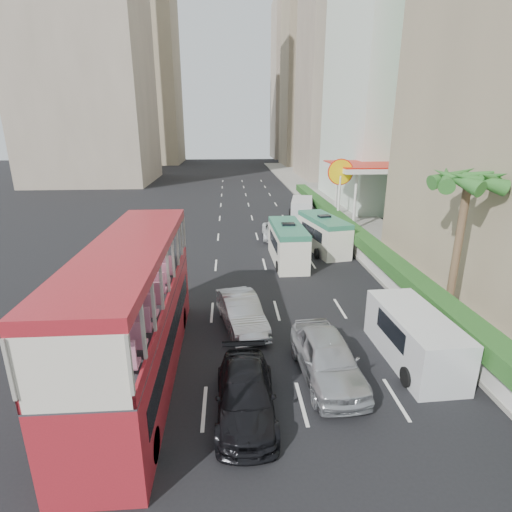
{
  "coord_description": "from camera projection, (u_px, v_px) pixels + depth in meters",
  "views": [
    {
      "loc": [
        -2.66,
        -12.87,
        8.73
      ],
      "look_at": [
        -1.5,
        4.0,
        3.2
      ],
      "focal_mm": 28.0,
      "sensor_mm": 36.0,
      "label": 1
    }
  ],
  "objects": [
    {
      "name": "car_black",
      "position": [
        246.0,
        412.0,
        12.78
      ],
      "size": [
        1.92,
        4.59,
        1.33
      ],
      "primitive_type": "imported",
      "rotation": [
        0.0,
        0.0,
        -0.01
      ],
      "color": "black",
      "rests_on": "ground"
    },
    {
      "name": "tower_mid",
      "position": [
        355.0,
        18.0,
        63.48
      ],
      "size": [
        16.0,
        16.0,
        50.0
      ],
      "primitive_type": "cube",
      "color": "tan",
      "rests_on": "ground"
    },
    {
      "name": "sidewalk",
      "position": [
        347.0,
        218.0,
        39.35
      ],
      "size": [
        6.0,
        120.0,
        0.18
      ],
      "primitive_type": "cube",
      "color": "#99968C",
      "rests_on": "ground"
    },
    {
      "name": "tower_left_a",
      "position": [
        77.0,
        0.0,
        57.6
      ],
      "size": [
        18.0,
        18.0,
        52.0
      ],
      "primitive_type": "cube",
      "color": "tan",
      "rests_on": "ground"
    },
    {
      "name": "shell_station",
      "position": [
        366.0,
        194.0,
        36.69
      ],
      "size": [
        6.5,
        8.0,
        5.5
      ],
      "primitive_type": "cube",
      "color": "silver",
      "rests_on": "ground"
    },
    {
      "name": "minibus_near",
      "position": [
        288.0,
        244.0,
        26.51
      ],
      "size": [
        2.01,
        5.74,
        2.53
      ],
      "primitive_type": "cube",
      "rotation": [
        0.0,
        0.0,
        0.02
      ],
      "color": "silver",
      "rests_on": "ground"
    },
    {
      "name": "panel_van_far",
      "position": [
        302.0,
        209.0,
        39.09
      ],
      "size": [
        2.86,
        5.13,
        1.94
      ],
      "primitive_type": "cube",
      "rotation": [
        0.0,
        0.0,
        -0.2
      ],
      "color": "silver",
      "rests_on": "ground"
    },
    {
      "name": "kerb_wall",
      "position": [
        354.0,
        244.0,
        28.55
      ],
      "size": [
        0.3,
        44.0,
        1.0
      ],
      "primitive_type": "cube",
      "color": "silver",
      "rests_on": "sidewalk"
    },
    {
      "name": "tower_far_b",
      "position": [
        299.0,
        82.0,
        108.59
      ],
      "size": [
        14.0,
        14.0,
        40.0
      ],
      "primitive_type": "cube",
      "color": "tan",
      "rests_on": "ground"
    },
    {
      "name": "van_asset",
      "position": [
        275.0,
        238.0,
        32.59
      ],
      "size": [
        2.19,
        4.38,
        1.19
      ],
      "primitive_type": "imported",
      "rotation": [
        0.0,
        0.0,
        -0.05
      ],
      "color": "silver",
      "rests_on": "ground"
    },
    {
      "name": "tower_left_b",
      "position": [
        142.0,
        61.0,
        91.85
      ],
      "size": [
        16.0,
        16.0,
        46.0
      ],
      "primitive_type": "cube",
      "color": "tan",
      "rests_on": "ground"
    },
    {
      "name": "palm_tree",
      "position": [
        458.0,
        248.0,
        18.33
      ],
      "size": [
        0.36,
        0.36,
        6.4
      ],
      "primitive_type": "cylinder",
      "color": "brown",
      "rests_on": "sidewalk"
    },
    {
      "name": "tower_far_a",
      "position": [
        316.0,
        62.0,
        87.11
      ],
      "size": [
        14.0,
        14.0,
        44.0
      ],
      "primitive_type": "cube",
      "color": "tan",
      "rests_on": "ground"
    },
    {
      "name": "double_decker_bus",
      "position": [
        135.0,
        312.0,
        13.91
      ],
      "size": [
        2.5,
        11.0,
        5.06
      ],
      "primitive_type": "cube",
      "color": "maroon",
      "rests_on": "ground"
    },
    {
      "name": "ground_plane",
      "position": [
        303.0,
        368.0,
        15.09
      ],
      "size": [
        200.0,
        200.0,
        0.0
      ],
      "primitive_type": "plane",
      "color": "black",
      "rests_on": "ground"
    },
    {
      "name": "minibus_far",
      "position": [
        323.0,
        234.0,
        29.01
      ],
      "size": [
        2.91,
        5.87,
        2.49
      ],
      "primitive_type": "cube",
      "rotation": [
        0.0,
        0.0,
        0.19
      ],
      "color": "silver",
      "rests_on": "ground"
    },
    {
      "name": "car_silver_lane_a",
      "position": [
        241.0,
        327.0,
        18.21
      ],
      "size": [
        2.43,
        4.67,
        1.46
      ],
      "primitive_type": "imported",
      "rotation": [
        0.0,
        0.0,
        0.21
      ],
      "color": "#B0B2B7",
      "rests_on": "ground"
    },
    {
      "name": "car_silver_lane_b",
      "position": [
        326.0,
        377.0,
        14.55
      ],
      "size": [
        2.25,
        4.95,
        1.65
      ],
      "primitive_type": "imported",
      "rotation": [
        0.0,
        0.0,
        0.06
      ],
      "color": "#B0B2B7",
      "rests_on": "ground"
    },
    {
      "name": "hedge",
      "position": [
        355.0,
        232.0,
        28.29
      ],
      "size": [
        1.1,
        44.0,
        0.7
      ],
      "primitive_type": "cube",
      "color": "#2D6626",
      "rests_on": "kerb_wall"
    },
    {
      "name": "panel_van_near",
      "position": [
        414.0,
        338.0,
        15.32
      ],
      "size": [
        2.17,
        5.0,
        1.97
      ],
      "primitive_type": "cube",
      "rotation": [
        0.0,
        0.0,
        0.04
      ],
      "color": "silver",
      "rests_on": "ground"
    }
  ]
}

